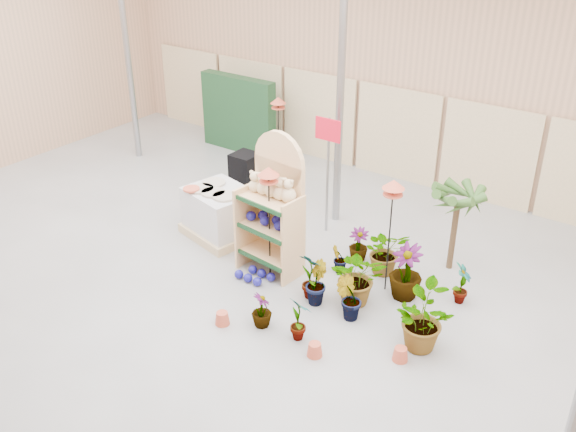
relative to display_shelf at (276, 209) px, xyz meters
The scene contains 25 objects.
room 1.25m from the display_shelf, 99.81° to the right, with size 15.20×12.10×4.70m.
display_shelf is the anchor object (origin of this frame).
teddy_bears 0.44m from the display_shelf, 71.76° to the right, with size 0.89×0.24×0.39m.
gazing_balls_shelf 0.20m from the display_shelf, 90.00° to the right, with size 0.88×0.30×0.17m.
gazing_balls_floor 1.15m from the display_shelf, 93.76° to the right, with size 0.63×0.39×0.15m.
pallet_stack 1.63m from the display_shelf, 169.27° to the left, with size 1.49×1.33×0.95m.
charcoal_planters 2.72m from the display_shelf, 139.98° to the left, with size 0.50×0.50×1.00m.
trellis_stock 5.41m from the display_shelf, 136.05° to the left, with size 2.00×0.30×1.80m, color #163A1E.
offer_sign 1.60m from the display_shelf, 89.73° to the left, with size 0.50×0.08×2.20m.
bird_table_front 0.76m from the display_shelf, 75.64° to the right, with size 0.34×0.34×1.94m.
bird_table_right 2.01m from the display_shelf, 14.13° to the left, with size 0.34×0.34×1.92m.
bird_table_back 4.16m from the display_shelf, 125.84° to the left, with size 0.34×0.34×1.68m.
palm 2.94m from the display_shelf, 34.80° to the left, with size 0.70×0.70×1.60m.
potted_plant_0 1.27m from the display_shelf, 23.36° to the right, with size 0.43×0.29×0.82m, color #305520.
potted_plant_1 1.42m from the display_shelf, 23.26° to the right, with size 0.39×0.31×0.71m, color #305520.
potted_plant_2 1.76m from the display_shelf, ahead, with size 0.83×0.72×0.92m, color #305520.
potted_plant_3 2.30m from the display_shelf, 11.66° to the left, with size 0.51×0.51×0.92m, color #305520.
potted_plant_4 3.13m from the display_shelf, 15.24° to the left, with size 0.37×0.25×0.71m, color #305520.
potted_plant_5 1.35m from the display_shelf, 24.58° to the left, with size 0.28×0.23×0.51m, color #305520.
potted_plant_6 1.94m from the display_shelf, 29.75° to the left, with size 0.72×0.63×0.80m, color #305520.
potted_plant_7 1.84m from the display_shelf, 60.77° to the right, with size 0.30×0.30×0.54m, color #305520.
potted_plant_8 2.11m from the display_shelf, 44.10° to the right, with size 0.39×0.26×0.73m, color #305520.
potted_plant_9 1.97m from the display_shelf, 17.49° to the right, with size 0.38×0.31×0.69m, color #305520.
potted_plant_10 2.98m from the display_shelf, 10.68° to the right, with size 0.84×0.73×0.93m, color #305520.
potted_plant_11 1.62m from the display_shelf, 43.92° to the left, with size 0.33×0.33×0.60m, color #305520.
Camera 1 is at (5.65, -5.95, 5.81)m, focal length 40.00 mm.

